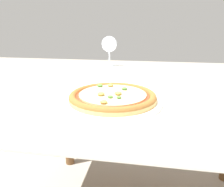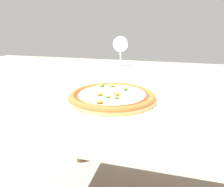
{
  "view_description": "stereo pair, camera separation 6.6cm",
  "coord_description": "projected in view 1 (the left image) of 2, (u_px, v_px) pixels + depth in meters",
  "views": [
    {
      "loc": [
        0.0,
        -0.85,
        0.94
      ],
      "look_at": [
        -0.1,
        -0.23,
        0.74
      ],
      "focal_mm": 35.0,
      "sensor_mm": 36.0,
      "label": 1
    },
    {
      "loc": [
        0.07,
        -0.84,
        0.94
      ],
      "look_at": [
        -0.1,
        -0.23,
        0.74
      ],
      "focal_mm": 35.0,
      "sensor_mm": 36.0,
      "label": 2
    }
  ],
  "objects": [
    {
      "name": "wine_glass_far_left",
      "position": [
        109.0,
        45.0,
        1.23
      ],
      "size": [
        0.09,
        0.09,
        0.17
      ],
      "color": "silver",
      "rests_on": "dining_table"
    },
    {
      "name": "pizza_plate",
      "position": [
        112.0,
        98.0,
        0.67
      ],
      "size": [
        0.3,
        0.3,
        0.04
      ],
      "color": "white",
      "rests_on": "dining_table"
    },
    {
      "name": "fork",
      "position": [
        27.0,
        97.0,
        0.72
      ],
      "size": [
        0.04,
        0.17,
        0.0
      ],
      "color": "silver",
      "rests_on": "dining_table"
    },
    {
      "name": "dining_table",
      "position": [
        146.0,
        104.0,
        0.9
      ],
      "size": [
        1.25,
        1.04,
        0.71
      ],
      "color": "brown",
      "rests_on": "ground_plane"
    }
  ]
}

